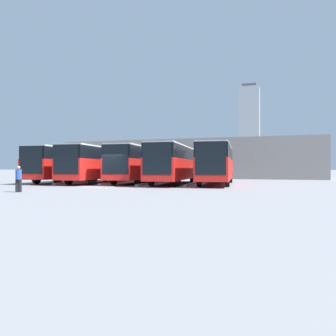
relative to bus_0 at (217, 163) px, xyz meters
name	(u,v)px	position (x,y,z in m)	size (l,w,h in m)	color
ground_plane	(104,187)	(7.57, 6.38, -1.90)	(600.00, 600.00, 0.00)	gray
bus_0	(217,163)	(0.00, 0.00, 0.00)	(3.71, 12.56, 3.42)	red
curb_divider_0	(191,184)	(1.89, 1.83, -1.82)	(0.24, 5.83, 0.15)	#B2B2AD
bus_1	(174,163)	(3.79, 0.54, 0.00)	(3.71, 12.56, 3.42)	red
curb_divider_1	(147,184)	(5.68, 2.37, -1.82)	(0.24, 5.83, 0.15)	#B2B2AD
bus_2	(139,163)	(7.57, -0.29, 0.00)	(3.71, 12.56, 3.42)	red
curb_divider_2	(112,183)	(9.47, 1.54, -1.82)	(0.24, 5.83, 0.15)	#B2B2AD
bus_3	(99,163)	(11.36, 0.74, 0.00)	(3.71, 12.56, 3.42)	red
curb_divider_3	(71,183)	(13.25, 2.57, -1.82)	(0.24, 5.83, 0.15)	#B2B2AD
bus_4	(69,164)	(15.14, 0.28, 0.00)	(3.71, 12.56, 3.42)	red
pedestrian	(19,178)	(9.46, 13.14, -1.06)	(0.45, 0.45, 1.55)	black
station_building	(192,160)	(7.57, -20.84, 0.88)	(37.32, 15.40, 5.51)	gray
office_tower	(250,128)	(15.21, -226.57, 29.98)	(14.89, 14.89, 64.96)	#ADB2B7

